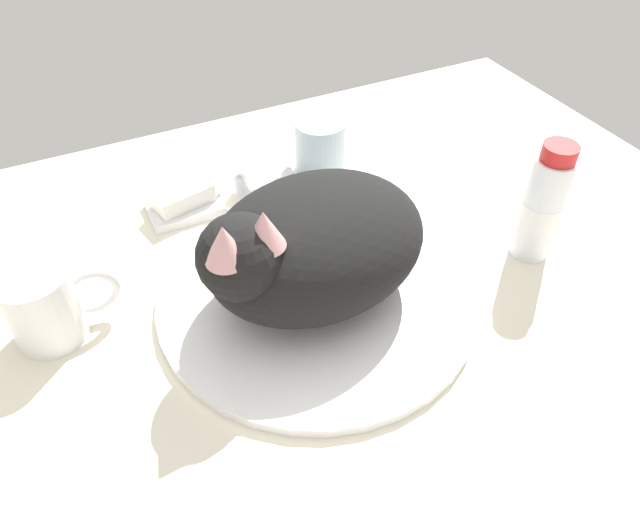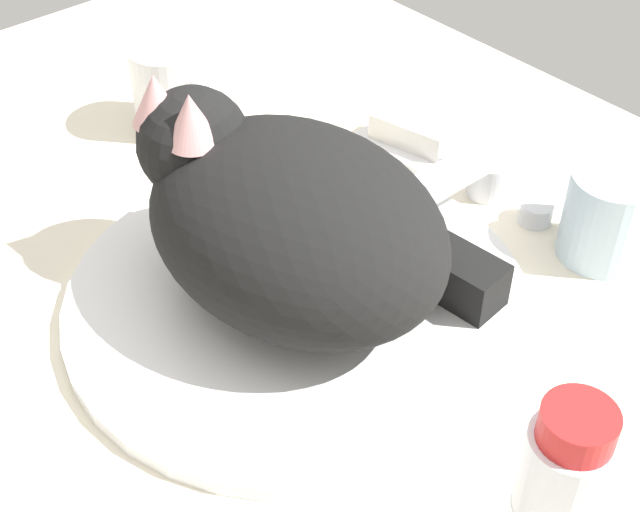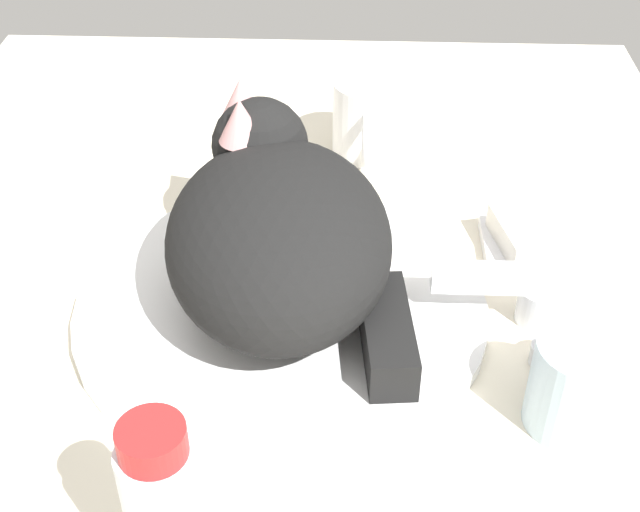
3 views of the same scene
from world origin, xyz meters
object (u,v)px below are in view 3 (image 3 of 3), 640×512
faucet (521,297)px  soap_bar (522,235)px  rinse_cup (577,385)px  coffee_mug (367,120)px  cat (280,230)px

faucet → soap_bar: (-8.59, 1.27, 0.04)cm
faucet → rinse_cup: 11.29cm
rinse_cup → soap_bar: rinse_cup is taller
faucet → coffee_mug: bearing=-154.1°
faucet → coffee_mug: (-25.94, -12.59, 1.76)cm
cat → coffee_mug: cat is taller
cat → rinse_cup: cat is taller
soap_bar → faucet: bearing=-8.4°
faucet → cat: size_ratio=0.51×
cat → soap_bar: size_ratio=3.49×
cat → soap_bar: 22.91cm
rinse_cup → soap_bar: (-19.59, -0.88, -1.34)cm
faucet → coffee_mug: size_ratio=1.18×
soap_bar → coffee_mug: bearing=-141.4°
cat → coffee_mug: 26.25cm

